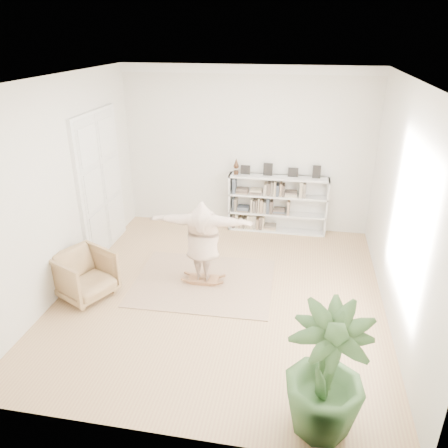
% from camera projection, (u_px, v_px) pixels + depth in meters
% --- Properties ---
extents(floor, '(6.00, 6.00, 0.00)m').
position_uv_depth(floor, '(222.00, 293.00, 7.67)').
color(floor, tan).
rests_on(floor, ground).
extents(room_shell, '(6.00, 6.00, 6.00)m').
position_uv_depth(room_shell, '(248.00, 69.00, 8.88)').
color(room_shell, silver).
rests_on(room_shell, floor).
extents(doors, '(0.09, 1.78, 2.92)m').
position_uv_depth(doors, '(101.00, 185.00, 8.72)').
color(doors, white).
rests_on(doors, floor).
extents(bookshelf, '(2.20, 0.35, 1.64)m').
position_uv_depth(bookshelf, '(277.00, 205.00, 9.82)').
color(bookshelf, silver).
rests_on(bookshelf, floor).
extents(armchair, '(1.18, 1.17, 0.81)m').
position_uv_depth(armchair, '(84.00, 275.00, 7.46)').
color(armchair, tan).
rests_on(armchair, floor).
extents(rug, '(2.55, 2.06, 0.02)m').
position_uv_depth(rug, '(204.00, 282.00, 7.99)').
color(rug, tan).
rests_on(rug, floor).
extents(rocker_board, '(0.54, 0.33, 0.11)m').
position_uv_depth(rocker_board, '(203.00, 279.00, 7.97)').
color(rocker_board, brown).
rests_on(rocker_board, rug).
extents(person, '(1.86, 0.55, 1.50)m').
position_uv_depth(person, '(203.00, 239.00, 7.64)').
color(person, '#C3A792').
rests_on(person, rocker_board).
extents(houseplant, '(1.05, 1.05, 1.62)m').
position_uv_depth(houseplant, '(326.00, 372.00, 4.78)').
color(houseplant, '#33562B').
rests_on(houseplant, floor).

